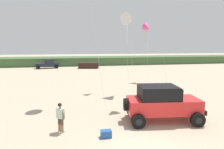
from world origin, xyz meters
TOP-DOWN VIEW (x-y plane):
  - dune_ridge at (3.37, 43.26)m, footprint 90.00×9.83m
  - jeep at (2.16, 3.44)m, footprint 4.98×2.93m
  - person_watching at (-3.97, 3.00)m, footprint 0.48×0.47m
  - cooler_box at (-1.65, 1.93)m, footprint 0.57×0.37m
  - distant_pickup at (-8.64, 35.56)m, footprint 4.89×3.23m
  - distant_sedan at (-0.01, 33.73)m, footprint 4.47×2.60m
  - kite_blue_swept at (6.34, 16.66)m, footprint 2.67×6.17m
  - kite_pink_ribbon at (2.13, 10.93)m, footprint 1.95×4.36m

SIDE VIEW (x-z plane):
  - cooler_box at x=-1.65m, z-range 0.00..0.38m
  - distant_sedan at x=-0.01m, z-range 0.00..1.20m
  - person_watching at x=-3.97m, z-range 0.10..1.77m
  - distant_pickup at x=-8.64m, z-range -0.05..1.93m
  - dune_ridge at x=3.37m, z-range 0.00..1.93m
  - jeep at x=2.16m, z-range 0.07..2.33m
  - kite_blue_swept at x=6.34m, z-range 3.16..10.90m
  - kite_pink_ribbon at x=2.13m, z-range 3.16..11.10m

